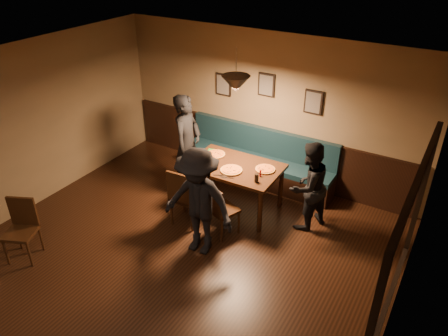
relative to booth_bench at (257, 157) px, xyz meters
name	(u,v)px	position (x,y,z in m)	size (l,w,h in m)	color
floor	(151,282)	(0.00, -3.20, -0.50)	(7.00, 7.00, 0.00)	black
ceiling	(129,90)	(0.00, -3.20, 2.30)	(7.00, 7.00, 0.00)	silver
wall_back	(266,108)	(0.00, 0.30, 0.90)	(6.00, 6.00, 0.00)	#8C704F
wall_right	(392,291)	(3.00, -3.20, 0.90)	(7.00, 7.00, 0.00)	#8C704F
wainscot	(263,152)	(0.00, 0.27, 0.00)	(5.88, 0.06, 1.00)	black
booth_bench	(257,157)	(0.00, 0.00, 0.00)	(3.00, 0.60, 1.00)	#0F232D
window_frame	(400,250)	(2.96, -2.70, 1.00)	(0.06, 2.56, 1.86)	black
window_glass	(397,249)	(2.93, -2.70, 1.00)	(2.40, 2.40, 0.00)	black
picture_left	(223,85)	(-0.90, 0.27, 1.20)	(0.32, 0.04, 0.42)	black
picture_center	(267,85)	(0.00, 0.27, 1.35)	(0.32, 0.04, 0.42)	black
picture_right	(313,102)	(0.90, 0.27, 1.20)	(0.32, 0.04, 0.42)	black
pendant_lamp	(236,84)	(0.08, -1.00, 1.75)	(0.44, 0.44, 0.25)	black
dining_table	(234,186)	(0.08, -1.00, -0.09)	(1.54, 0.99, 0.83)	black
chair_near_left	(187,196)	(-0.36, -1.78, 0.01)	(0.45, 0.45, 1.03)	#321B0E
chair_near_right	(224,209)	(0.29, -1.72, -0.04)	(0.40, 0.40, 0.91)	black
diner_left	(187,144)	(-0.94, -0.91, 0.43)	(0.68, 0.44, 1.86)	black
diner_right	(308,186)	(1.35, -0.87, 0.25)	(0.73, 0.57, 1.51)	black
diner_front	(198,203)	(0.20, -2.27, 0.36)	(1.11, 0.64, 1.72)	black
pizza_a	(216,154)	(-0.39, -0.85, 0.35)	(0.34, 0.34, 0.04)	#C57E25
pizza_b	(231,170)	(0.13, -1.19, 0.35)	(0.36, 0.36, 0.04)	orange
pizza_c	(265,169)	(0.59, -0.87, 0.35)	(0.33, 0.33, 0.04)	orange
soda_glass	(257,178)	(0.63, -1.28, 0.40)	(0.06, 0.06, 0.14)	black
tabasco_bottle	(260,173)	(0.61, -1.09, 0.39)	(0.03, 0.03, 0.13)	#A00514
napkin_a	(212,151)	(-0.54, -0.75, 0.33)	(0.14, 0.14, 0.01)	#207922
napkin_b	(197,165)	(-0.48, -1.31, 0.33)	(0.14, 0.14, 0.01)	#1C6B2A
cutlery_set	(223,177)	(0.10, -1.41, 0.33)	(0.02, 0.21, 0.00)	silver
cafe_chair_far	(20,232)	(-1.93, -3.75, -0.03)	(0.42, 0.42, 0.94)	black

